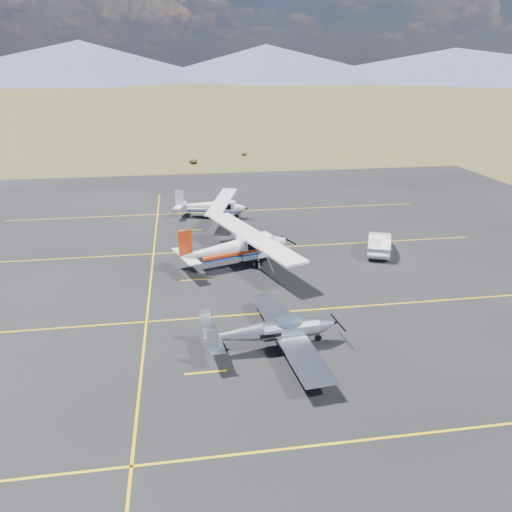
# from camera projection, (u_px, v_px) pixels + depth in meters

# --- Properties ---
(ground) EXTENTS (1600.00, 1600.00, 0.00)m
(ground) POSITION_uv_depth(u_px,v_px,m) (257.00, 331.00, 27.14)
(ground) COLOR #383D1C
(ground) RESTS_ON ground
(apron) EXTENTS (72.00, 72.00, 0.02)m
(apron) POSITION_uv_depth(u_px,v_px,m) (241.00, 280.00, 33.60)
(apron) COLOR black
(apron) RESTS_ON ground
(aircraft_low_wing) EXTENTS (6.90, 9.58, 2.07)m
(aircraft_low_wing) POSITION_uv_depth(u_px,v_px,m) (275.00, 330.00, 25.22)
(aircraft_low_wing) COLOR silver
(aircraft_low_wing) RESTS_ON apron
(aircraft_cessna) EXTENTS (8.64, 12.37, 3.17)m
(aircraft_cessna) POSITION_uv_depth(u_px,v_px,m) (237.00, 246.00, 35.71)
(aircraft_cessna) COLOR silver
(aircraft_cessna) RESTS_ON apron
(aircraft_plain) EXTENTS (6.61, 10.04, 2.55)m
(aircraft_plain) POSITION_uv_depth(u_px,v_px,m) (212.00, 206.00, 47.11)
(aircraft_plain) COLOR silver
(aircraft_plain) RESTS_ON apron
(sedan) EXTENTS (3.28, 4.98, 1.55)m
(sedan) POSITION_uv_depth(u_px,v_px,m) (379.00, 243.00, 38.36)
(sedan) COLOR silver
(sedan) RESTS_ON apron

